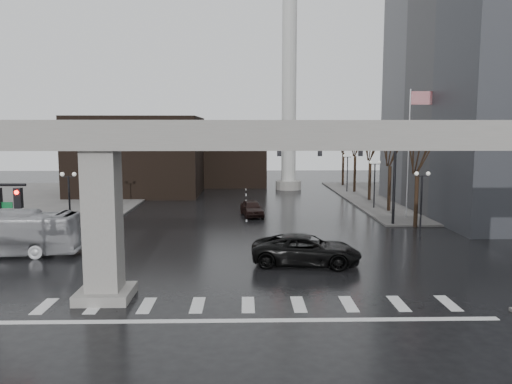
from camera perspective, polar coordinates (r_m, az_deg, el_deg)
ground at (r=25.22m, az=-0.92°, el=-11.99°), size 160.00×160.00×0.00m
sidewalk_ne at (r=65.81m, az=22.13°, el=-0.62°), size 28.00×36.00×0.15m
sidewalk_nw at (r=65.70m, az=-24.45°, el=-0.74°), size 28.00×36.00×0.15m
elevated_guideway at (r=23.93m, az=2.08°, el=3.82°), size 48.00×2.60×8.70m
building_far_left at (r=67.37m, az=-13.19°, el=4.09°), size 16.00×14.00×10.00m
building_far_mid at (r=75.99m, az=-2.69°, el=3.82°), size 10.00×10.00×8.00m
smokestack at (r=70.30m, az=3.80°, el=11.18°), size 3.60×3.60×30.00m
signal_mast_arm at (r=43.68m, az=10.81°, el=3.75°), size 12.12×0.43×8.00m
flagpole_assembly at (r=48.38m, az=17.41°, el=5.88°), size 2.06×0.12×12.00m
lamp_right_0 at (r=40.51m, az=18.40°, el=-0.07°), size 1.22×0.32×5.11m
lamp_right_1 at (r=53.82m, az=13.41°, el=1.76°), size 1.22×0.32×5.11m
lamp_right_2 at (r=67.41m, az=10.41°, el=2.86°), size 1.22×0.32×5.11m
lamp_left_0 at (r=40.42m, az=-20.58°, el=-0.18°), size 1.22×0.32×5.11m
lamp_left_1 at (r=53.75m, az=-15.68°, el=1.69°), size 1.22×0.32×5.11m
lamp_left_2 at (r=67.36m, az=-12.74°, el=2.80°), size 1.22×0.32×5.11m
tree_right_0 at (r=44.69m, az=17.89°, el=-0.31°), size 1.09×1.58×7.50m
tree_right_1 at (r=52.25m, az=15.03°, el=0.88°), size 1.09×1.61×7.67m
tree_right_2 at (r=59.93m, az=12.90°, el=1.76°), size 1.10×1.63×7.85m
tree_right_3 at (r=67.68m, az=11.25°, el=2.43°), size 1.11×1.66×8.02m
tree_right_4 at (r=75.48m, az=9.94°, el=2.97°), size 1.12×1.69×8.19m
pickup_truck at (r=31.07m, az=5.78°, el=-6.59°), size 7.05×4.00×1.86m
far_car at (r=48.25m, az=-0.48°, el=-1.86°), size 2.55×4.78×1.55m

